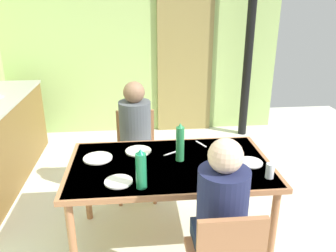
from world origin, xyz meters
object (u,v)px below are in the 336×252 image
at_px(dining_table, 170,171).
at_px(water_bottle_green_near, 180,143).
at_px(person_near_diner, 222,206).
at_px(chair_far_diner, 136,149).
at_px(water_bottle_green_far, 141,170).
at_px(person_far_diner, 135,127).

xyz_separation_m(dining_table, water_bottle_green_near, (0.08, 0.04, 0.21)).
height_order(dining_table, person_near_diner, person_near_diner).
distance_m(chair_far_diner, water_bottle_green_far, 1.21).
relative_size(dining_table, person_far_diner, 2.03).
relative_size(chair_far_diner, water_bottle_green_far, 3.06).
relative_size(chair_far_diner, person_far_diner, 1.13).
xyz_separation_m(person_near_diner, water_bottle_green_far, (-0.46, 0.34, 0.09)).
bearing_deg(chair_far_diner, water_bottle_green_far, 91.72).
bearing_deg(dining_table, person_far_diner, 111.13).
distance_m(water_bottle_green_near, water_bottle_green_far, 0.49).
bearing_deg(water_bottle_green_far, chair_far_diner, 91.72).
bearing_deg(person_far_diner, water_bottle_green_far, 91.96).
distance_m(chair_far_diner, water_bottle_green_near, 0.92).
distance_m(person_near_diner, water_bottle_green_near, 0.74).
bearing_deg(chair_far_diner, person_near_diner, 108.56).
bearing_deg(person_near_diner, chair_far_diner, 108.56).
bearing_deg(water_bottle_green_near, person_far_diner, 118.59).
height_order(person_far_diner, water_bottle_green_far, person_far_diner).
xyz_separation_m(chair_far_diner, person_far_diner, (0.00, -0.14, 0.28)).
bearing_deg(person_far_diner, water_bottle_green_near, 118.59).
bearing_deg(dining_table, chair_far_diner, 107.82).
distance_m(dining_table, person_near_diner, 0.72).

